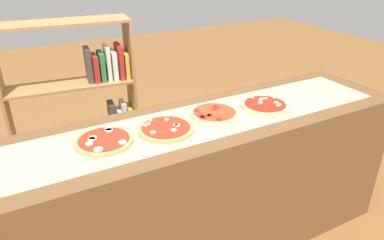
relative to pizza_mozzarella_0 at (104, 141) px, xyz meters
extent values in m
cube|color=brown|center=(0.49, -0.02, -0.48)|extent=(2.65, 0.64, 0.93)
cube|color=tan|center=(0.49, -0.02, -0.01)|extent=(2.40, 0.43, 0.00)
cylinder|color=tan|center=(0.00, 0.00, 0.00)|extent=(0.29, 0.29, 0.02)
cylinder|color=red|center=(0.00, 0.00, 0.01)|extent=(0.25, 0.25, 0.00)
cylinder|color=#EFE5CC|center=(0.05, 0.07, 0.01)|extent=(0.04, 0.04, 0.00)
cylinder|color=#EFE5CC|center=(-0.05, -0.09, 0.01)|extent=(0.04, 0.04, 0.00)
cylinder|color=#EFE5CC|center=(-0.05, 0.03, 0.01)|extent=(0.04, 0.04, 0.00)
cylinder|color=#EFE5CC|center=(-0.05, 0.02, 0.01)|extent=(0.04, 0.04, 0.00)
cylinder|color=#EFE5CC|center=(-0.08, -0.02, 0.01)|extent=(0.04, 0.04, 0.00)
cylinder|color=#EFE5CC|center=(0.05, 0.09, 0.01)|extent=(0.04, 0.04, 0.00)
cylinder|color=#EFE5CC|center=(0.07, -0.08, 0.01)|extent=(0.04, 0.04, 0.00)
cylinder|color=tan|center=(0.32, -0.03, 0.00)|extent=(0.30, 0.30, 0.02)
cylinder|color=red|center=(0.32, -0.03, 0.01)|extent=(0.26, 0.26, 0.00)
cylinder|color=#C6B28E|center=(0.34, -0.09, 0.01)|extent=(0.03, 0.03, 0.01)
cylinder|color=#C6B28E|center=(0.38, -0.04, 0.01)|extent=(0.02, 0.02, 0.01)
cylinder|color=#C6B28E|center=(0.24, -0.06, 0.01)|extent=(0.03, 0.03, 0.01)
cylinder|color=#C6B28E|center=(0.36, 0.05, 0.01)|extent=(0.03, 0.03, 0.01)
cylinder|color=#C6B28E|center=(0.25, 0.04, 0.01)|extent=(0.03, 0.03, 0.01)
cylinder|color=#C6B28E|center=(0.38, -0.05, 0.01)|extent=(0.03, 0.03, 0.01)
cylinder|color=#C6B28E|center=(0.23, 0.04, 0.01)|extent=(0.03, 0.03, 0.01)
cylinder|color=#C6B28E|center=(0.28, 0.07, 0.01)|extent=(0.02, 0.02, 0.01)
cylinder|color=#E5C17F|center=(0.65, 0.01, 0.00)|extent=(0.28, 0.28, 0.02)
cylinder|color=red|center=(0.65, 0.01, 0.01)|extent=(0.24, 0.24, 0.00)
cylinder|color=maroon|center=(0.67, 0.04, 0.01)|extent=(0.03, 0.03, 0.00)
cylinder|color=maroon|center=(0.69, 0.04, 0.01)|extent=(0.03, 0.03, 0.00)
cylinder|color=maroon|center=(0.69, 0.07, 0.01)|extent=(0.03, 0.03, 0.00)
cylinder|color=maroon|center=(0.55, 0.01, 0.01)|extent=(0.03, 0.03, 0.00)
cylinder|color=maroon|center=(0.56, -0.02, 0.01)|extent=(0.03, 0.03, 0.00)
cylinder|color=maroon|center=(0.55, -0.03, 0.01)|extent=(0.03, 0.03, 0.00)
cylinder|color=maroon|center=(0.56, 0.07, 0.01)|extent=(0.03, 0.03, 0.00)
cylinder|color=maroon|center=(0.59, -0.02, 0.01)|extent=(0.03, 0.03, 0.00)
cylinder|color=maroon|center=(0.62, -0.09, 0.01)|extent=(0.03, 0.03, 0.00)
cylinder|color=maroon|center=(0.60, -0.02, 0.01)|extent=(0.03, 0.03, 0.00)
cylinder|color=#E5C17F|center=(0.97, -0.04, 0.00)|extent=(0.29, 0.29, 0.02)
cylinder|color=#AD2314|center=(0.97, -0.04, 0.01)|extent=(0.25, 0.25, 0.00)
cylinder|color=#C6B28E|center=(1.02, -0.11, 0.02)|extent=(0.03, 0.03, 0.01)
cylinder|color=#C6B28E|center=(1.02, 0.01, 0.02)|extent=(0.03, 0.03, 0.01)
cylinder|color=#C6B28E|center=(0.97, 0.01, 0.02)|extent=(0.02, 0.02, 0.01)
cylinder|color=#C6B28E|center=(1.08, 0.00, 0.02)|extent=(0.03, 0.03, 0.01)
cylinder|color=#C6B28E|center=(1.04, -0.07, 0.02)|extent=(0.03, 0.03, 0.01)
cylinder|color=#C6B28E|center=(0.96, 0.07, 0.02)|extent=(0.02, 0.02, 0.01)
cylinder|color=#C6B28E|center=(0.95, -0.03, 0.02)|extent=(0.03, 0.03, 0.01)
cylinder|color=#C6B28E|center=(1.00, 0.02, 0.02)|extent=(0.03, 0.03, 0.01)
cylinder|color=#C6B28E|center=(1.03, -0.10, 0.02)|extent=(0.02, 0.02, 0.01)
cube|color=#A87A47|center=(0.48, 0.96, -0.27)|extent=(0.05, 0.26, 1.35)
cube|color=#A87A47|center=(-0.41, 1.05, -0.27)|extent=(0.05, 0.26, 1.35)
cube|color=#A87A47|center=(0.03, 1.00, -0.93)|extent=(0.89, 0.35, 0.02)
cube|color=#234799|center=(0.44, 0.96, -0.80)|extent=(0.04, 0.17, 0.24)
cube|color=#B22823|center=(0.41, 0.96, -0.81)|extent=(0.05, 0.16, 0.22)
cube|color=#B22823|center=(0.36, 0.97, -0.83)|extent=(0.06, 0.19, 0.18)
cube|color=#A87A47|center=(0.03, 1.00, -0.49)|extent=(0.89, 0.35, 0.02)
cube|color=gold|center=(0.44, 0.96, -0.38)|extent=(0.05, 0.20, 0.19)
cube|color=silver|center=(0.40, 0.96, -0.36)|extent=(0.05, 0.15, 0.24)
cube|color=silver|center=(0.36, 0.97, -0.39)|extent=(0.05, 0.16, 0.18)
cube|color=#47423D|center=(0.31, 0.97, -0.36)|extent=(0.06, 0.15, 0.25)
cube|color=#A87A47|center=(0.03, 1.00, -0.04)|extent=(0.89, 0.35, 0.02)
cube|color=gold|center=(0.44, 0.96, 0.06)|extent=(0.05, 0.19, 0.19)
cube|color=#B22823|center=(0.40, 0.96, 0.09)|extent=(0.05, 0.19, 0.25)
cube|color=silver|center=(0.36, 0.97, 0.07)|extent=(0.05, 0.18, 0.21)
cube|color=silver|center=(0.31, 0.97, 0.09)|extent=(0.04, 0.16, 0.25)
cube|color=#2D753D|center=(0.27, 0.98, 0.07)|extent=(0.05, 0.17, 0.21)
cube|color=#B22823|center=(0.22, 0.98, 0.06)|extent=(0.06, 0.18, 0.19)
cube|color=#47423D|center=(0.18, 0.99, 0.09)|extent=(0.05, 0.15, 0.25)
cube|color=#A87A47|center=(0.03, 1.00, 0.40)|extent=(0.89, 0.35, 0.02)
camera|label=1|loc=(-0.36, -1.58, 0.88)|focal=33.74mm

